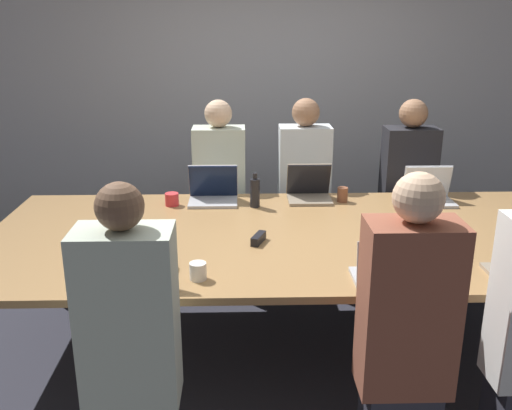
% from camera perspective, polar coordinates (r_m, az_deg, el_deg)
% --- Properties ---
extents(ground_plane, '(24.00, 24.00, 0.00)m').
position_cam_1_polar(ground_plane, '(3.80, 3.46, -13.87)').
color(ground_plane, '#2D2D38').
extents(curtain_wall, '(12.00, 0.06, 2.80)m').
position_cam_1_polar(curtain_wall, '(5.34, 1.81, 11.54)').
color(curtain_wall, '#ADADB2').
rests_on(curtain_wall, ground_plane).
extents(conference_table, '(3.69, 1.66, 0.78)m').
position_cam_1_polar(conference_table, '(3.47, 3.69, -3.59)').
color(conference_table, '#9E7547').
rests_on(conference_table, ground_plane).
extents(laptop_far_center, '(0.31, 0.27, 0.26)m').
position_cam_1_polar(laptop_far_center, '(4.09, 5.32, 1.59)').
color(laptop_far_center, gray).
rests_on(laptop_far_center, conference_table).
extents(person_far_center, '(0.40, 0.24, 1.44)m').
position_cam_1_polar(person_far_center, '(4.55, 4.79, 1.31)').
color(person_far_center, '#2D2D38').
rests_on(person_far_center, ground_plane).
extents(cup_far_center, '(0.07, 0.07, 0.10)m').
position_cam_1_polar(cup_far_center, '(4.07, 8.65, 1.04)').
color(cup_far_center, brown).
rests_on(cup_far_center, conference_table).
extents(laptop_far_midleft, '(0.35, 0.26, 0.26)m').
position_cam_1_polar(laptop_far_midleft, '(4.03, -4.31, 1.37)').
color(laptop_far_midleft, '#B7B7BC').
rests_on(laptop_far_midleft, conference_table).
extents(person_far_midleft, '(0.40, 0.24, 1.44)m').
position_cam_1_polar(person_far_midleft, '(4.49, -3.63, 1.09)').
color(person_far_midleft, '#2D2D38').
rests_on(person_far_midleft, ground_plane).
extents(cup_far_midleft, '(0.09, 0.09, 0.09)m').
position_cam_1_polar(cup_far_midleft, '(3.99, -8.41, 0.57)').
color(cup_far_midleft, red).
rests_on(cup_far_midleft, conference_table).
extents(bottle_far_midleft, '(0.07, 0.07, 0.24)m').
position_cam_1_polar(bottle_far_midleft, '(3.90, -0.11, 1.27)').
color(bottle_far_midleft, black).
rests_on(bottle_far_midleft, conference_table).
extents(laptop_far_right, '(0.34, 0.25, 0.25)m').
position_cam_1_polar(laptop_far_right, '(4.20, 16.86, 1.28)').
color(laptop_far_right, '#B7B7BC').
rests_on(laptop_far_right, conference_table).
extents(person_far_right, '(0.40, 0.24, 1.44)m').
position_cam_1_polar(person_far_right, '(4.63, 14.82, 1.07)').
color(person_far_right, '#2D2D38').
rests_on(person_far_right, ground_plane).
extents(laptop_near_midright, '(0.34, 0.23, 0.23)m').
position_cam_1_polar(laptop_near_midright, '(2.87, 13.13, -6.36)').
color(laptop_near_midright, '#B7B7BC').
rests_on(laptop_near_midright, conference_table).
extents(person_near_midright, '(0.40, 0.24, 1.44)m').
position_cam_1_polar(person_near_midright, '(2.62, 14.73, -12.68)').
color(person_near_midright, '#2D2D38').
rests_on(person_near_midright, ground_plane).
extents(cup_near_midright, '(0.08, 0.08, 0.08)m').
position_cam_1_polar(cup_near_midright, '(2.98, 17.69, -6.41)').
color(cup_near_midright, brown).
rests_on(cup_near_midright, conference_table).
extents(laptop_near_left, '(0.34, 0.25, 0.26)m').
position_cam_1_polar(laptop_near_left, '(2.86, -11.58, -6.21)').
color(laptop_near_left, '#333338').
rests_on(laptop_near_left, conference_table).
extents(person_near_left, '(0.40, 0.24, 1.42)m').
position_cam_1_polar(person_near_left, '(2.52, -12.41, -14.02)').
color(person_near_left, '#2D2D38').
rests_on(person_near_left, ground_plane).
extents(cup_near_left, '(0.08, 0.08, 0.09)m').
position_cam_1_polar(cup_near_left, '(2.86, -5.82, -6.59)').
color(cup_near_left, white).
rests_on(cup_near_left, conference_table).
extents(stapler, '(0.10, 0.16, 0.05)m').
position_cam_1_polar(stapler, '(3.30, 0.25, -3.37)').
color(stapler, black).
rests_on(stapler, conference_table).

